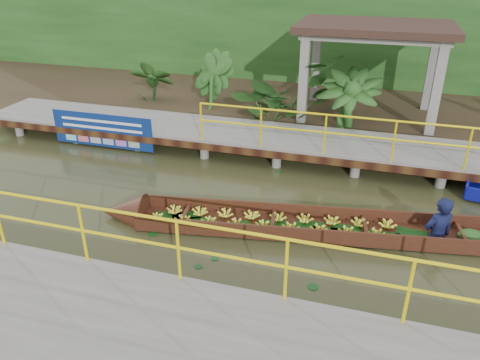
# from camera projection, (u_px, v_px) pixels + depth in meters

# --- Properties ---
(ground) EXTENTS (80.00, 80.00, 0.00)m
(ground) POSITION_uv_depth(u_px,v_px,m) (204.00, 211.00, 10.15)
(ground) COLOR #33361B
(ground) RESTS_ON ground
(land_strip) EXTENTS (30.00, 8.00, 0.45)m
(land_strip) POSITION_uv_depth(u_px,v_px,m) (279.00, 103.00, 16.49)
(land_strip) COLOR #312518
(land_strip) RESTS_ON ground
(far_dock) EXTENTS (16.00, 2.06, 1.66)m
(far_dock) POSITION_uv_depth(u_px,v_px,m) (248.00, 136.00, 12.88)
(far_dock) COLOR slate
(far_dock) RESTS_ON ground
(near_dock) EXTENTS (18.00, 2.40, 1.73)m
(near_dock) POSITION_uv_depth(u_px,v_px,m) (161.00, 355.00, 6.16)
(near_dock) COLOR slate
(near_dock) RESTS_ON ground
(pavilion) EXTENTS (4.40, 3.00, 3.00)m
(pavilion) POSITION_uv_depth(u_px,v_px,m) (375.00, 37.00, 13.53)
(pavilion) COLOR slate
(pavilion) RESTS_ON ground
(foliage_backdrop) EXTENTS (30.00, 0.80, 4.00)m
(foliage_backdrop) POSITION_uv_depth(u_px,v_px,m) (295.00, 39.00, 17.85)
(foliage_backdrop) COLOR #194315
(foliage_backdrop) RESTS_ON ground
(vendor_boat) EXTENTS (9.04, 2.30, 2.10)m
(vendor_boat) POSITION_uv_depth(u_px,v_px,m) (337.00, 222.00, 9.24)
(vendor_boat) COLOR black
(vendor_boat) RESTS_ON ground
(blue_banner) EXTENTS (3.07, 0.04, 0.96)m
(blue_banner) POSITION_uv_depth(u_px,v_px,m) (102.00, 130.00, 13.05)
(blue_banner) COLOR navy
(blue_banner) RESTS_ON ground
(tropical_plants) EXTENTS (14.33, 1.33, 1.66)m
(tropical_plants) POSITION_uv_depth(u_px,v_px,m) (340.00, 96.00, 13.55)
(tropical_plants) COLOR #194315
(tropical_plants) RESTS_ON ground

